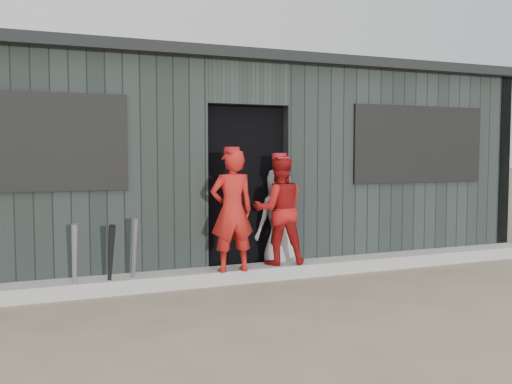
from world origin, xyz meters
name	(u,v)px	position (x,y,z in m)	size (l,w,h in m)	color
ground	(337,323)	(0.00, 0.00, 0.00)	(80.00, 80.00, 0.00)	#756750
curb	(255,273)	(0.00, 1.82, 0.07)	(8.00, 0.36, 0.15)	#A1A19C
bat_left	(74,261)	(-1.98, 1.67, 0.38)	(0.07, 0.07, 0.76)	gray
bat_mid	(134,255)	(-1.39, 1.72, 0.39)	(0.07, 0.07, 0.79)	slate
bat_right	(110,260)	(-1.64, 1.65, 0.37)	(0.07, 0.07, 0.76)	black
player_red_left	(232,211)	(-0.34, 1.66, 0.82)	(0.49, 0.32, 1.33)	red
player_red_right	(279,210)	(0.31, 1.84, 0.78)	(0.61, 0.48, 1.26)	#A61514
player_grey_back	(280,219)	(0.44, 2.11, 0.63)	(0.62, 0.40, 1.27)	#B0B0B0
dugout	(209,164)	(0.00, 3.50, 1.29)	(8.30, 3.30, 2.62)	black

